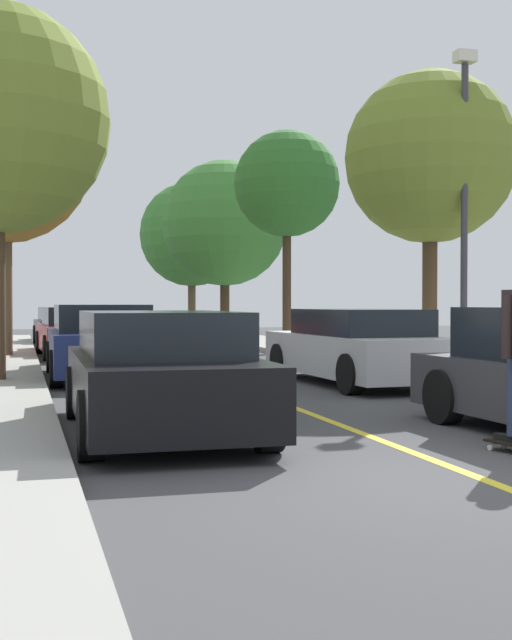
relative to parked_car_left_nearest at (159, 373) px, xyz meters
name	(u,v)px	position (x,y,z in m)	size (l,w,h in m)	color
ground	(457,470)	(2.11, -2.65, -0.66)	(80.00, 80.00, 0.00)	#424244
center_line	(301,410)	(2.11, 1.35, -0.66)	(0.12, 39.20, 0.01)	gold
parked_car_left_nearest	(159,373)	(0.00, 0.00, 0.00)	(1.94, 4.24, 1.32)	black
parked_car_left_near	(100,341)	(0.00, 6.78, 0.04)	(1.97, 4.54, 1.39)	navy
parked_car_left_far	(77,332)	(0.00, 13.34, -0.02)	(2.07, 4.53, 1.31)	maroon
parked_car_left_farthest	(64,326)	(0.00, 19.77, -0.02)	(2.02, 4.14, 1.28)	#38383D
parked_car_right_near	(357,347)	(4.22, 4.46, -0.01)	(2.02, 4.65, 1.31)	#B7B7BC
street_tree_left_near	(3,155)	(-1.83, 12.27, 4.38)	(4.36, 4.36, 7.10)	brown
street_tree_right_nearest	(430,158)	(6.05, 5.24, 3.50)	(3.25, 3.25, 5.67)	#4C3823
street_tree_right_near	(287,185)	(6.05, 13.92, 4.21)	(3.09, 3.09, 6.30)	#3D2D1E
street_tree_right_far	(225,224)	(6.05, 21.45, 3.78)	(4.75, 4.75, 6.68)	#3D2D1E
street_tree_right_farthest	(192,234)	(6.05, 27.66, 3.86)	(4.71, 4.71, 6.75)	brown
streetlamp	(464,191)	(5.97, 3.85, 2.70)	(0.36, 0.24, 5.63)	#38383D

